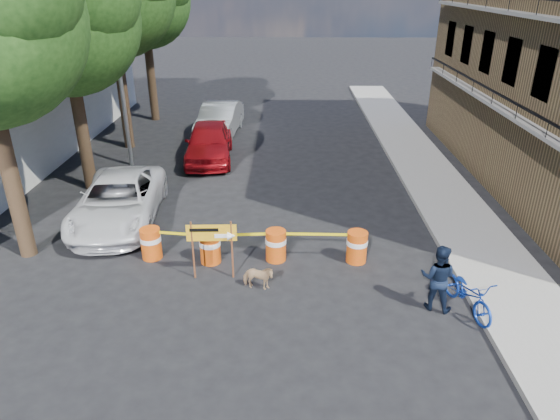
{
  "coord_description": "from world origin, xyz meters",
  "views": [
    {
      "loc": [
        0.56,
        -10.29,
        7.16
      ],
      "look_at": [
        0.37,
        2.3,
        1.3
      ],
      "focal_mm": 32.0,
      "sensor_mm": 36.0,
      "label": 1
    }
  ],
  "objects_px": {
    "barrel_far_left": "(151,243)",
    "bicycle": "(471,277)",
    "sedan_red": "(209,142)",
    "dog": "(258,278)",
    "barrel_mid_left": "(210,247)",
    "barrel_far_right": "(357,246)",
    "detour_sign": "(218,238)",
    "suv_white": "(119,201)",
    "pedestrian": "(438,278)",
    "sedan_silver": "(220,120)",
    "barrel_mid_right": "(276,245)"
  },
  "relations": [
    {
      "from": "barrel_far_right",
      "to": "pedestrian",
      "type": "distance_m",
      "value": 2.69
    },
    {
      "from": "detour_sign",
      "to": "suv_white",
      "type": "xyz_separation_m",
      "value": [
        -3.61,
        3.29,
        -0.46
      ]
    },
    {
      "from": "barrel_far_right",
      "to": "sedan_silver",
      "type": "xyz_separation_m",
      "value": [
        -5.29,
        12.2,
        0.33
      ]
    },
    {
      "from": "barrel_far_right",
      "to": "sedan_red",
      "type": "height_order",
      "value": "sedan_red"
    },
    {
      "from": "barrel_far_right",
      "to": "bicycle",
      "type": "height_order",
      "value": "bicycle"
    },
    {
      "from": "barrel_mid_right",
      "to": "pedestrian",
      "type": "distance_m",
      "value": 4.42
    },
    {
      "from": "barrel_mid_right",
      "to": "detour_sign",
      "type": "xyz_separation_m",
      "value": [
        -1.46,
        -0.95,
        0.72
      ]
    },
    {
      "from": "sedan_red",
      "to": "bicycle",
      "type": "bearing_deg",
      "value": -59.41
    },
    {
      "from": "pedestrian",
      "to": "bicycle",
      "type": "xyz_separation_m",
      "value": [
        0.71,
        -0.11,
        0.1
      ]
    },
    {
      "from": "suv_white",
      "to": "barrel_far_right",
      "type": "bearing_deg",
      "value": -23.31
    },
    {
      "from": "barrel_mid_right",
      "to": "pedestrian",
      "type": "relative_size",
      "value": 0.54
    },
    {
      "from": "barrel_mid_left",
      "to": "barrel_far_right",
      "type": "distance_m",
      "value": 4.04
    },
    {
      "from": "pedestrian",
      "to": "suv_white",
      "type": "relative_size",
      "value": 0.32
    },
    {
      "from": "barrel_far_left",
      "to": "bicycle",
      "type": "height_order",
      "value": "bicycle"
    },
    {
      "from": "barrel_mid_right",
      "to": "detour_sign",
      "type": "bearing_deg",
      "value": -146.99
    },
    {
      "from": "barrel_mid_left",
      "to": "sedan_red",
      "type": "xyz_separation_m",
      "value": [
        -1.26,
        8.61,
        0.33
      ]
    },
    {
      "from": "pedestrian",
      "to": "bicycle",
      "type": "distance_m",
      "value": 0.73
    },
    {
      "from": "barrel_far_right",
      "to": "dog",
      "type": "height_order",
      "value": "barrel_far_right"
    },
    {
      "from": "barrel_mid_right",
      "to": "detour_sign",
      "type": "relative_size",
      "value": 0.55
    },
    {
      "from": "bicycle",
      "to": "suv_white",
      "type": "xyz_separation_m",
      "value": [
        -9.6,
        4.63,
        -0.2
      ]
    },
    {
      "from": "pedestrian",
      "to": "suv_white",
      "type": "bearing_deg",
      "value": -4.72
    },
    {
      "from": "barrel_mid_right",
      "to": "detour_sign",
      "type": "distance_m",
      "value": 1.88
    },
    {
      "from": "barrel_far_left",
      "to": "barrel_mid_left",
      "type": "distance_m",
      "value": 1.7
    },
    {
      "from": "barrel_mid_left",
      "to": "barrel_mid_right",
      "type": "xyz_separation_m",
      "value": [
        1.8,
        0.15,
        0.0
      ]
    },
    {
      "from": "detour_sign",
      "to": "sedan_red",
      "type": "bearing_deg",
      "value": 97.45
    },
    {
      "from": "barrel_far_left",
      "to": "detour_sign",
      "type": "xyz_separation_m",
      "value": [
        2.03,
        -1.01,
        0.72
      ]
    },
    {
      "from": "barrel_far_left",
      "to": "sedan_red",
      "type": "relative_size",
      "value": 0.19
    },
    {
      "from": "barrel_mid_right",
      "to": "bicycle",
      "type": "bearing_deg",
      "value": -26.75
    },
    {
      "from": "pedestrian",
      "to": "dog",
      "type": "height_order",
      "value": "pedestrian"
    },
    {
      "from": "barrel_mid_left",
      "to": "sedan_red",
      "type": "bearing_deg",
      "value": 98.33
    },
    {
      "from": "barrel_far_right",
      "to": "sedan_silver",
      "type": "relative_size",
      "value": 0.19
    },
    {
      "from": "suv_white",
      "to": "sedan_red",
      "type": "distance_m",
      "value": 6.44
    },
    {
      "from": "detour_sign",
      "to": "sedan_red",
      "type": "height_order",
      "value": "detour_sign"
    },
    {
      "from": "barrel_far_right",
      "to": "detour_sign",
      "type": "bearing_deg",
      "value": -166.32
    },
    {
      "from": "pedestrian",
      "to": "sedan_red",
      "type": "bearing_deg",
      "value": -34.84
    },
    {
      "from": "barrel_far_left",
      "to": "barrel_far_right",
      "type": "bearing_deg",
      "value": -1.08
    },
    {
      "from": "bicycle",
      "to": "barrel_mid_right",
      "type": "bearing_deg",
      "value": 136.73
    },
    {
      "from": "dog",
      "to": "barrel_mid_right",
      "type": "bearing_deg",
      "value": -6.29
    },
    {
      "from": "barrel_mid_right",
      "to": "bicycle",
      "type": "relative_size",
      "value": 0.48
    },
    {
      "from": "detour_sign",
      "to": "suv_white",
      "type": "height_order",
      "value": "detour_sign"
    },
    {
      "from": "barrel_far_left",
      "to": "bicycle",
      "type": "distance_m",
      "value": 8.37
    },
    {
      "from": "bicycle",
      "to": "sedan_silver",
      "type": "height_order",
      "value": "bicycle"
    },
    {
      "from": "barrel_far_left",
      "to": "dog",
      "type": "height_order",
      "value": "barrel_far_left"
    },
    {
      "from": "barrel_far_left",
      "to": "barrel_mid_left",
      "type": "height_order",
      "value": "same"
    },
    {
      "from": "detour_sign",
      "to": "sedan_silver",
      "type": "relative_size",
      "value": 0.34
    },
    {
      "from": "sedan_silver",
      "to": "suv_white",
      "type": "bearing_deg",
      "value": -96.99
    },
    {
      "from": "barrel_far_right",
      "to": "sedan_silver",
      "type": "bearing_deg",
      "value": 113.45
    },
    {
      "from": "barrel_mid_right",
      "to": "barrel_far_right",
      "type": "relative_size",
      "value": 1.0
    },
    {
      "from": "sedan_red",
      "to": "suv_white",
      "type": "bearing_deg",
      "value": -112.77
    },
    {
      "from": "barrel_far_left",
      "to": "suv_white",
      "type": "height_order",
      "value": "suv_white"
    }
  ]
}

